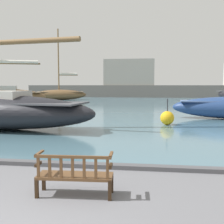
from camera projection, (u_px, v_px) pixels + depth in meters
name	position (u px, v px, depth m)	size (l,w,h in m)	color
harbor_water	(137.00, 99.00, 47.69)	(100.00, 80.00, 0.08)	slate
quay_edge_kerb	(72.00, 165.00, 8.10)	(40.00, 0.30, 0.12)	#4C4C50
park_bench	(75.00, 174.00, 5.93)	(1.62, 0.60, 0.92)	#322113
sailboat_outer_starboard	(60.00, 94.00, 42.83)	(8.12, 3.96, 10.63)	brown
channel_buoy	(167.00, 118.00, 15.97)	(0.79, 0.79, 1.49)	gold
far_breakwater	(137.00, 86.00, 51.48)	(41.34, 2.40, 7.03)	#66605B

